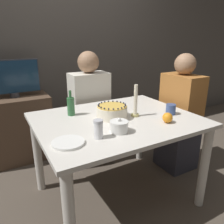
{
  "coord_description": "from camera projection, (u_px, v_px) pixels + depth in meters",
  "views": [
    {
      "loc": [
        -0.83,
        -1.4,
        1.35
      ],
      "look_at": [
        -0.02,
        0.03,
        0.79
      ],
      "focal_mm": 35.0,
      "sensor_mm": 36.0,
      "label": 1
    }
  ],
  "objects": [
    {
      "name": "person_man_blue_shirt",
      "position": [
        90.0,
        115.0,
        2.4
      ],
      "size": [
        0.4,
        0.34,
        1.23
      ],
      "rotation": [
        0.0,
        0.0,
        3.14
      ],
      "color": "#595960",
      "rests_on": "ground_plane"
    },
    {
      "name": "bottle",
      "position": [
        71.0,
        106.0,
        1.77
      ],
      "size": [
        0.06,
        0.06,
        0.21
      ],
      "color": "#2D6638",
      "rests_on": "dining_table"
    },
    {
      "name": "dining_table",
      "position": [
        117.0,
        132.0,
        1.77
      ],
      "size": [
        1.25,
        0.99,
        0.75
      ],
      "color": "beige",
      "rests_on": "ground_plane"
    },
    {
      "name": "sugar_bowl",
      "position": [
        119.0,
        126.0,
        1.46
      ],
      "size": [
        0.13,
        0.13,
        0.1
      ],
      "color": "white",
      "rests_on": "dining_table"
    },
    {
      "name": "tv_monitor",
      "position": [
        12.0,
        78.0,
        2.31
      ],
      "size": [
        0.56,
        0.1,
        0.4
      ],
      "color": "#2D2D33",
      "rests_on": "side_cabinet"
    },
    {
      "name": "wall_behind",
      "position": [
        60.0,
        42.0,
        2.71
      ],
      "size": [
        8.0,
        0.05,
        2.6
      ],
      "color": "#4C4742",
      "rests_on": "ground_plane"
    },
    {
      "name": "orange_fruit_0",
      "position": [
        167.0,
        118.0,
        1.63
      ],
      "size": [
        0.08,
        0.08,
        0.08
      ],
      "color": "orange",
      "rests_on": "dining_table"
    },
    {
      "name": "ground_plane",
      "position": [
        116.0,
        195.0,
        1.97
      ],
      "size": [
        12.0,
        12.0,
        0.0
      ],
      "primitive_type": "plane",
      "color": "#4C4238"
    },
    {
      "name": "candle",
      "position": [
        135.0,
        104.0,
        1.74
      ],
      "size": [
        0.06,
        0.06,
        0.26
      ],
      "color": "tan",
      "rests_on": "dining_table"
    },
    {
      "name": "plate_stack",
      "position": [
        68.0,
        143.0,
        1.31
      ],
      "size": [
        0.2,
        0.2,
        0.02
      ],
      "color": "white",
      "rests_on": "dining_table"
    },
    {
      "name": "side_cabinet",
      "position": [
        20.0,
        128.0,
        2.5
      ],
      "size": [
        0.69,
        0.44,
        0.74
      ],
      "color": "#4C3828",
      "rests_on": "ground_plane"
    },
    {
      "name": "cup",
      "position": [
        171.0,
        109.0,
        1.81
      ],
      "size": [
        0.08,
        0.08,
        0.09
      ],
      "color": "#384C7F",
      "rests_on": "dining_table"
    },
    {
      "name": "cake",
      "position": [
        112.0,
        112.0,
        1.73
      ],
      "size": [
        0.24,
        0.24,
        0.11
      ],
      "color": "#EFE5CC",
      "rests_on": "dining_table"
    },
    {
      "name": "person_woman_floral",
      "position": [
        179.0,
        121.0,
        2.27
      ],
      "size": [
        0.34,
        0.4,
        1.21
      ],
      "rotation": [
        0.0,
        0.0,
        1.57
      ],
      "color": "#2D2D38",
      "rests_on": "ground_plane"
    },
    {
      "name": "sugar_shaker",
      "position": [
        98.0,
        129.0,
        1.37
      ],
      "size": [
        0.06,
        0.06,
        0.12
      ],
      "color": "white",
      "rests_on": "dining_table"
    }
  ]
}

